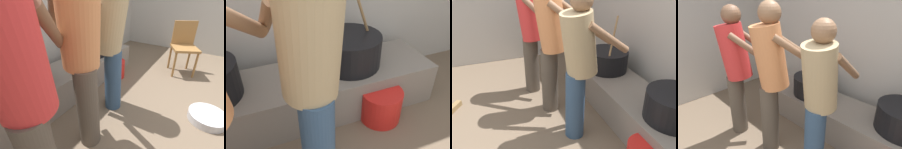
# 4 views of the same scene
# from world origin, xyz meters

# --- Properties ---
(ground_plane) EXTENTS (10.63, 10.63, 0.00)m
(ground_plane) POSITION_xyz_m (0.00, 0.00, 0.00)
(ground_plane) COLOR brown
(block_enclosure_rear) EXTENTS (5.51, 0.20, 2.25)m
(block_enclosure_rear) POSITION_xyz_m (0.00, 2.31, 1.12)
(block_enclosure_rear) COLOR #ADA8A0
(block_enclosure_rear) RESTS_ON ground_plane
(hearth_ledge) EXTENTS (2.62, 0.60, 0.39)m
(hearth_ledge) POSITION_xyz_m (-0.24, 1.79, 0.19)
(hearth_ledge) COLOR slate
(hearth_ledge) RESTS_ON ground_plane
(cooking_pot_main) EXTENTS (0.53, 0.53, 0.72)m
(cooking_pot_main) POSITION_xyz_m (-0.83, 1.80, 0.52)
(cooking_pot_main) COLOR black
(cooking_pot_main) RESTS_ON hearth_ledge
(cooking_pot_secondary) EXTENTS (0.55, 0.55, 0.73)m
(cooking_pot_secondary) POSITION_xyz_m (0.35, 1.84, 0.53)
(cooking_pot_secondary) COLOR black
(cooking_pot_secondary) RESTS_ON hearth_ledge
(cook_in_tan_shirt) EXTENTS (0.37, 0.66, 1.54)m
(cook_in_tan_shirt) POSITION_xyz_m (-0.20, 1.10, 0.88)
(cook_in_tan_shirt) COLOR navy
(cook_in_tan_shirt) RESTS_ON ground_plane
(cook_in_orange_shirt) EXTENTS (0.64, 0.75, 1.66)m
(cook_in_orange_shirt) POSITION_xyz_m (-0.75, 1.01, 0.96)
(cook_in_orange_shirt) COLOR #4C4238
(cook_in_orange_shirt) RESTS_ON ground_plane
(cook_in_red_shirt) EXTENTS (0.72, 0.67, 1.61)m
(cook_in_red_shirt) POSITION_xyz_m (-1.29, 0.91, 0.92)
(cook_in_red_shirt) COLOR #4C4238
(cook_in_red_shirt) RESTS_ON ground_plane
(chair_brown_wood) EXTENTS (0.54, 0.54, 0.88)m
(chair_brown_wood) POSITION_xyz_m (1.30, 0.56, 0.49)
(chair_brown_wood) COLOR olive
(chair_brown_wood) RESTS_ON ground_plane
(bucket_red_plastic) EXTENTS (0.35, 0.35, 0.29)m
(bucket_red_plastic) POSITION_xyz_m (0.49, 1.47, 0.14)
(bucket_red_plastic) COLOR red
(bucket_red_plastic) RESTS_ON ground_plane
(metal_mixing_bowl) EXTENTS (0.41, 0.41, 0.09)m
(metal_mixing_bowl) POSITION_xyz_m (0.16, 0.01, 0.05)
(metal_mixing_bowl) COLOR #B7B7BC
(metal_mixing_bowl) RESTS_ON ground_plane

